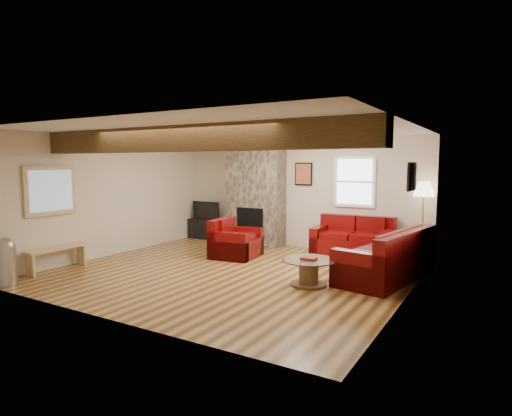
# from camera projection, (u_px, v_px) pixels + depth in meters

# --- Properties ---
(room) EXTENTS (8.00, 8.00, 8.00)m
(room) POSITION_uv_depth(u_px,v_px,m) (232.00, 203.00, 7.56)
(room) COLOR #503415
(room) RESTS_ON ground
(floor) EXTENTS (6.00, 6.00, 0.00)m
(floor) POSITION_uv_depth(u_px,v_px,m) (233.00, 272.00, 7.69)
(floor) COLOR #503415
(floor) RESTS_ON ground
(oak_beam) EXTENTS (6.00, 0.36, 0.38)m
(oak_beam) POSITION_uv_depth(u_px,v_px,m) (185.00, 139.00, 6.37)
(oak_beam) COLOR #321F0F
(oak_beam) RESTS_ON room
(chimney_breast) EXTENTS (1.40, 0.67, 2.50)m
(chimney_breast) POSITION_uv_depth(u_px,v_px,m) (255.00, 194.00, 10.20)
(chimney_breast) COLOR #353029
(chimney_breast) RESTS_ON floor
(back_window) EXTENTS (0.90, 0.08, 1.10)m
(back_window) POSITION_uv_depth(u_px,v_px,m) (355.00, 182.00, 9.16)
(back_window) COLOR white
(back_window) RESTS_ON room
(hatch_window) EXTENTS (0.08, 1.00, 0.90)m
(hatch_window) POSITION_uv_depth(u_px,v_px,m) (50.00, 191.00, 7.75)
(hatch_window) COLOR tan
(hatch_window) RESTS_ON room
(ceiling_dome) EXTENTS (0.40, 0.40, 0.18)m
(ceiling_dome) POSITION_uv_depth(u_px,v_px,m) (301.00, 136.00, 7.75)
(ceiling_dome) COLOR white
(ceiling_dome) RESTS_ON room
(artwork_back) EXTENTS (0.42, 0.06, 0.52)m
(artwork_back) POSITION_uv_depth(u_px,v_px,m) (303.00, 174.00, 9.75)
(artwork_back) COLOR black
(artwork_back) RESTS_ON room
(artwork_right) EXTENTS (0.06, 0.55, 0.42)m
(artwork_right) POSITION_uv_depth(u_px,v_px,m) (411.00, 177.00, 6.26)
(artwork_right) COLOR black
(artwork_right) RESTS_ON room
(sofa_three) EXTENTS (1.28, 2.31, 0.84)m
(sofa_three) POSITION_uv_depth(u_px,v_px,m) (386.00, 254.00, 7.21)
(sofa_three) COLOR #430504
(sofa_three) RESTS_ON floor
(loveseat) EXTENTS (1.63, 1.00, 0.84)m
(loveseat) POSITION_uv_depth(u_px,v_px,m) (353.00, 237.00, 8.80)
(loveseat) COLOR #430504
(loveseat) RESTS_ON floor
(armchair_red) EXTENTS (0.98, 1.08, 0.79)m
(armchair_red) POSITION_uv_depth(u_px,v_px,m) (236.00, 238.00, 8.88)
(armchair_red) COLOR #430504
(armchair_red) RESTS_ON floor
(coffee_table) EXTENTS (0.87, 0.87, 0.45)m
(coffee_table) POSITION_uv_depth(u_px,v_px,m) (309.00, 272.00, 6.81)
(coffee_table) COLOR #432715
(coffee_table) RESTS_ON floor
(tv_cabinet) EXTENTS (1.00, 0.40, 0.50)m
(tv_cabinet) POSITION_uv_depth(u_px,v_px,m) (208.00, 229.00, 11.07)
(tv_cabinet) COLOR black
(tv_cabinet) RESTS_ON floor
(television) EXTENTS (0.81, 0.11, 0.47)m
(television) POSITION_uv_depth(u_px,v_px,m) (208.00, 210.00, 11.02)
(television) COLOR black
(television) RESTS_ON tv_cabinet
(floor_lamp) EXTENTS (0.41, 0.41, 1.59)m
(floor_lamp) POSITION_uv_depth(u_px,v_px,m) (424.00, 193.00, 8.32)
(floor_lamp) COLOR #AD9548
(floor_lamp) RESTS_ON floor
(pine_bench) EXTENTS (0.26, 1.12, 0.42)m
(pine_bench) POSITION_uv_depth(u_px,v_px,m) (57.00, 259.00, 7.79)
(pine_bench) COLOR tan
(pine_bench) RESTS_ON floor
(pedal_bin) EXTENTS (0.41, 0.41, 0.77)m
(pedal_bin) POSITION_uv_depth(u_px,v_px,m) (6.00, 261.00, 6.81)
(pedal_bin) COLOR #A2A2A7
(pedal_bin) RESTS_ON floor
(coal_bucket) EXTENTS (0.31, 0.31, 0.30)m
(coal_bucket) POSITION_uv_depth(u_px,v_px,m) (236.00, 242.00, 9.76)
(coal_bucket) COLOR slate
(coal_bucket) RESTS_ON floor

